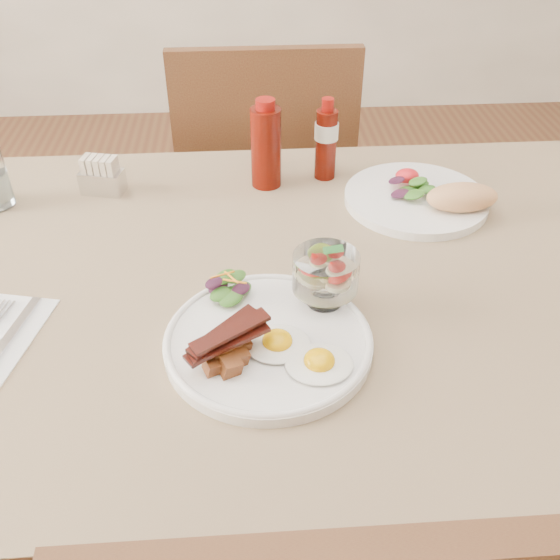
{
  "coord_description": "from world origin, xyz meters",
  "views": [
    {
      "loc": [
        -0.06,
        -0.77,
        1.33
      ],
      "look_at": [
        -0.01,
        -0.1,
        0.82
      ],
      "focal_mm": 40.0,
      "sensor_mm": 36.0,
      "label": 1
    }
  ],
  "objects_px": {
    "main_plate": "(268,342)",
    "ketchup_bottle": "(266,146)",
    "chair_far": "(265,192)",
    "table": "(283,317)",
    "fruit_cup": "(326,272)",
    "hot_sauce_bottle": "(326,140)",
    "sugar_caddy": "(102,177)",
    "second_plate": "(427,197)"
  },
  "relations": [
    {
      "from": "main_plate",
      "to": "sugar_caddy",
      "type": "distance_m",
      "value": 0.53
    },
    {
      "from": "chair_far",
      "to": "hot_sauce_bottle",
      "type": "relative_size",
      "value": 5.88
    },
    {
      "from": "main_plate",
      "to": "ketchup_bottle",
      "type": "relative_size",
      "value": 1.66
    },
    {
      "from": "fruit_cup",
      "to": "hot_sauce_bottle",
      "type": "height_order",
      "value": "hot_sauce_bottle"
    },
    {
      "from": "hot_sauce_bottle",
      "to": "chair_far",
      "type": "bearing_deg",
      "value": 106.41
    },
    {
      "from": "ketchup_bottle",
      "to": "hot_sauce_bottle",
      "type": "height_order",
      "value": "ketchup_bottle"
    },
    {
      "from": "hot_sauce_bottle",
      "to": "ketchup_bottle",
      "type": "bearing_deg",
      "value": -168.81
    },
    {
      "from": "table",
      "to": "chair_far",
      "type": "distance_m",
      "value": 0.68
    },
    {
      "from": "ketchup_bottle",
      "to": "main_plate",
      "type": "bearing_deg",
      "value": -92.63
    },
    {
      "from": "fruit_cup",
      "to": "hot_sauce_bottle",
      "type": "relative_size",
      "value": 0.6
    },
    {
      "from": "table",
      "to": "fruit_cup",
      "type": "distance_m",
      "value": 0.19
    },
    {
      "from": "second_plate",
      "to": "hot_sauce_bottle",
      "type": "relative_size",
      "value": 1.67
    },
    {
      "from": "table",
      "to": "main_plate",
      "type": "distance_m",
      "value": 0.19
    },
    {
      "from": "sugar_caddy",
      "to": "second_plate",
      "type": "bearing_deg",
      "value": 4.82
    },
    {
      "from": "main_plate",
      "to": "second_plate",
      "type": "bearing_deg",
      "value": 48.94
    },
    {
      "from": "fruit_cup",
      "to": "sugar_caddy",
      "type": "relative_size",
      "value": 1.1
    },
    {
      "from": "chair_far",
      "to": "fruit_cup",
      "type": "bearing_deg",
      "value": -86.09
    },
    {
      "from": "second_plate",
      "to": "sugar_caddy",
      "type": "relative_size",
      "value": 3.1
    },
    {
      "from": "chair_far",
      "to": "second_plate",
      "type": "xyz_separation_m",
      "value": [
        0.27,
        -0.47,
        0.24
      ]
    },
    {
      "from": "fruit_cup",
      "to": "sugar_caddy",
      "type": "height_order",
      "value": "fruit_cup"
    },
    {
      "from": "fruit_cup",
      "to": "second_plate",
      "type": "height_order",
      "value": "fruit_cup"
    },
    {
      "from": "chair_far",
      "to": "sugar_caddy",
      "type": "distance_m",
      "value": 0.56
    },
    {
      "from": "fruit_cup",
      "to": "hot_sauce_bottle",
      "type": "bearing_deg",
      "value": 82.7
    },
    {
      "from": "table",
      "to": "ketchup_bottle",
      "type": "relative_size",
      "value": 7.91
    },
    {
      "from": "second_plate",
      "to": "ketchup_bottle",
      "type": "relative_size",
      "value": 1.57
    },
    {
      "from": "chair_far",
      "to": "fruit_cup",
      "type": "relative_size",
      "value": 9.88
    },
    {
      "from": "fruit_cup",
      "to": "table",
      "type": "bearing_deg",
      "value": 119.72
    },
    {
      "from": "table",
      "to": "ketchup_bottle",
      "type": "bearing_deg",
      "value": 92.31
    },
    {
      "from": "second_plate",
      "to": "hot_sauce_bottle",
      "type": "xyz_separation_m",
      "value": [
        -0.17,
        0.12,
        0.06
      ]
    },
    {
      "from": "chair_far",
      "to": "ketchup_bottle",
      "type": "height_order",
      "value": "chair_far"
    },
    {
      "from": "chair_far",
      "to": "ketchup_bottle",
      "type": "xyz_separation_m",
      "value": [
        -0.01,
        -0.37,
        0.31
      ]
    },
    {
      "from": "second_plate",
      "to": "sugar_caddy",
      "type": "height_order",
      "value": "sugar_caddy"
    },
    {
      "from": "main_plate",
      "to": "sugar_caddy",
      "type": "height_order",
      "value": "sugar_caddy"
    },
    {
      "from": "table",
      "to": "hot_sauce_bottle",
      "type": "height_order",
      "value": "hot_sauce_bottle"
    },
    {
      "from": "main_plate",
      "to": "fruit_cup",
      "type": "relative_size",
      "value": 2.98
    },
    {
      "from": "table",
      "to": "hot_sauce_bottle",
      "type": "distance_m",
      "value": 0.37
    },
    {
      "from": "ketchup_bottle",
      "to": "hot_sauce_bottle",
      "type": "distance_m",
      "value": 0.12
    },
    {
      "from": "table",
      "to": "hot_sauce_bottle",
      "type": "xyz_separation_m",
      "value": [
        0.1,
        0.31,
        0.17
      ]
    },
    {
      "from": "main_plate",
      "to": "ketchup_bottle",
      "type": "xyz_separation_m",
      "value": [
        0.02,
        0.45,
        0.07
      ]
    },
    {
      "from": "main_plate",
      "to": "ketchup_bottle",
      "type": "height_order",
      "value": "ketchup_bottle"
    },
    {
      "from": "fruit_cup",
      "to": "main_plate",
      "type": "bearing_deg",
      "value": -140.02
    },
    {
      "from": "chair_far",
      "to": "second_plate",
      "type": "relative_size",
      "value": 3.52
    }
  ]
}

